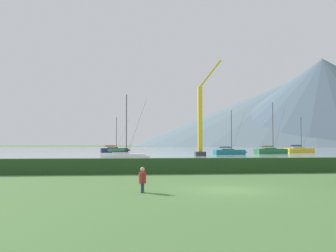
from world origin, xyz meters
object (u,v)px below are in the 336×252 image
sailboat_slip_4 (115,150)px  sailboat_slip_5 (123,156)px  sailboat_slip_1 (230,152)px  sailboat_slip_0 (271,151)px  person_seated_viewer (142,179)px  dock_crane (201,125)px  sailboat_slip_2 (300,150)px

sailboat_slip_4 → sailboat_slip_5: 51.17m
sailboat_slip_1 → sailboat_slip_5: size_ratio=1.04×
sailboat_slip_0 → person_seated_viewer: 73.37m
sailboat_slip_5 → dock_crane: size_ratio=0.49×
sailboat_slip_1 → sailboat_slip_2: size_ratio=1.03×
sailboat_slip_4 → sailboat_slip_2: bearing=-22.7°
sailboat_slip_5 → sailboat_slip_4: bearing=91.5°
sailboat_slip_0 → person_seated_viewer: sailboat_slip_0 is taller
sailboat_slip_0 → sailboat_slip_1: bearing=-167.0°
sailboat_slip_0 → sailboat_slip_4: bearing=141.8°
sailboat_slip_1 → sailboat_slip_5: bearing=-137.5°
sailboat_slip_2 → person_seated_viewer: 87.58m
person_seated_viewer → sailboat_slip_1: bearing=80.5°
sailboat_slip_0 → sailboat_slip_5: size_ratio=1.29×
sailboat_slip_1 → sailboat_slip_2: sailboat_slip_1 is taller
dock_crane → sailboat_slip_2: bearing=35.3°
sailboat_slip_5 → dock_crane: bearing=50.5°
sailboat_slip_5 → person_seated_viewer: (1.48, -34.49, 0.09)m
sailboat_slip_0 → dock_crane: 22.99m
sailboat_slip_1 → dock_crane: size_ratio=0.51×
sailboat_slip_1 → sailboat_slip_4: sailboat_slip_4 is taller
dock_crane → person_seated_viewer: bearing=-104.0°
sailboat_slip_1 → sailboat_slip_4: 35.62m
sailboat_slip_2 → sailboat_slip_5: sailboat_slip_2 is taller
sailboat_slip_0 → sailboat_slip_1: sailboat_slip_0 is taller
sailboat_slip_4 → person_seated_viewer: size_ratio=7.79×
sailboat_slip_2 → sailboat_slip_1: bearing=-156.8°
sailboat_slip_2 → sailboat_slip_5: size_ratio=1.01×
sailboat_slip_2 → sailboat_slip_4: sailboat_slip_4 is taller
person_seated_viewer → dock_crane: (13.45, 54.02, 5.42)m
sailboat_slip_2 → person_seated_viewer: bearing=-129.7°
sailboat_slip_5 → dock_crane: dock_crane is taller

